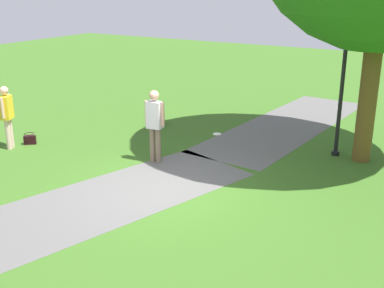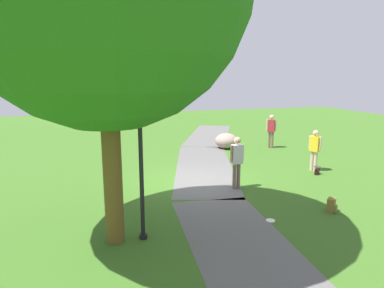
{
  "view_description": "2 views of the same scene",
  "coord_description": "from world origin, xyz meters",
  "px_view_note": "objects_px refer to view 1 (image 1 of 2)",
  "views": [
    {
      "loc": [
        7.92,
        5.28,
        4.22
      ],
      "look_at": [
        0.46,
        0.85,
        1.3
      ],
      "focal_mm": 45.34,
      "sensor_mm": 36.0,
      "label": 1
    },
    {
      "loc": [
        -11.6,
        3.55,
        3.85
      ],
      "look_at": [
        1.96,
        -0.53,
        0.98
      ],
      "focal_mm": 32.07,
      "sensor_mm": 36.0,
      "label": 2
    }
  ],
  "objects_px": {
    "spare_backpack_on_lawn": "(160,119)",
    "frisbee_on_grass": "(217,134)",
    "woman_with_handbag": "(7,113)",
    "passerby_on_path": "(155,121)",
    "handbag_on_grass": "(30,139)",
    "lamp_post": "(344,63)"
  },
  "relations": [
    {
      "from": "spare_backpack_on_lawn",
      "to": "frisbee_on_grass",
      "type": "distance_m",
      "value": 1.98
    },
    {
      "from": "woman_with_handbag",
      "to": "passerby_on_path",
      "type": "height_order",
      "value": "passerby_on_path"
    },
    {
      "from": "passerby_on_path",
      "to": "handbag_on_grass",
      "type": "height_order",
      "value": "passerby_on_path"
    },
    {
      "from": "woman_with_handbag",
      "to": "handbag_on_grass",
      "type": "distance_m",
      "value": 0.98
    },
    {
      "from": "lamp_post",
      "to": "frisbee_on_grass",
      "type": "height_order",
      "value": "lamp_post"
    },
    {
      "from": "woman_with_handbag",
      "to": "handbag_on_grass",
      "type": "height_order",
      "value": "woman_with_handbag"
    },
    {
      "from": "woman_with_handbag",
      "to": "spare_backpack_on_lawn",
      "type": "bearing_deg",
      "value": 150.49
    },
    {
      "from": "handbag_on_grass",
      "to": "spare_backpack_on_lawn",
      "type": "relative_size",
      "value": 0.96
    },
    {
      "from": "passerby_on_path",
      "to": "handbag_on_grass",
      "type": "relative_size",
      "value": 4.68
    },
    {
      "from": "handbag_on_grass",
      "to": "spare_backpack_on_lawn",
      "type": "distance_m",
      "value": 3.89
    },
    {
      "from": "lamp_post",
      "to": "passerby_on_path",
      "type": "relative_size",
      "value": 2.15
    },
    {
      "from": "woman_with_handbag",
      "to": "passerby_on_path",
      "type": "xyz_separation_m",
      "value": [
        -1.11,
        3.91,
        0.08
      ]
    },
    {
      "from": "woman_with_handbag",
      "to": "frisbee_on_grass",
      "type": "relative_size",
      "value": 6.84
    },
    {
      "from": "woman_with_handbag",
      "to": "passerby_on_path",
      "type": "bearing_deg",
      "value": 105.81
    },
    {
      "from": "lamp_post",
      "to": "spare_backpack_on_lawn",
      "type": "relative_size",
      "value": 9.64
    },
    {
      "from": "handbag_on_grass",
      "to": "spare_backpack_on_lawn",
      "type": "xyz_separation_m",
      "value": [
        -3.34,
        1.99,
        0.05
      ]
    },
    {
      "from": "lamp_post",
      "to": "spare_backpack_on_lawn",
      "type": "xyz_separation_m",
      "value": [
        0.05,
        -5.39,
        -2.17
      ]
    },
    {
      "from": "lamp_post",
      "to": "frisbee_on_grass",
      "type": "distance_m",
      "value": 4.15
    },
    {
      "from": "woman_with_handbag",
      "to": "frisbee_on_grass",
      "type": "xyz_separation_m",
      "value": [
        -3.88,
        4.14,
        -0.96
      ]
    },
    {
      "from": "woman_with_handbag",
      "to": "spare_backpack_on_lawn",
      "type": "distance_m",
      "value": 4.47
    },
    {
      "from": "frisbee_on_grass",
      "to": "lamp_post",
      "type": "bearing_deg",
      "value": 90.0
    },
    {
      "from": "woman_with_handbag",
      "to": "passerby_on_path",
      "type": "relative_size",
      "value": 0.93
    }
  ]
}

